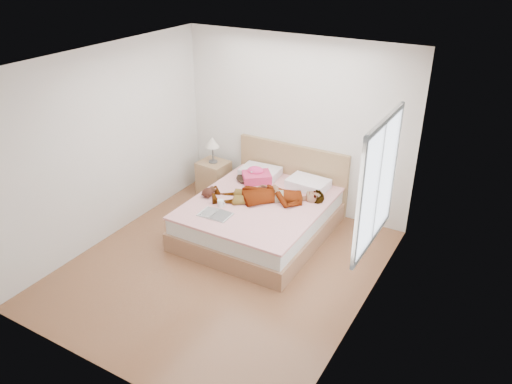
# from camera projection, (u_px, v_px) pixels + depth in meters

# --- Properties ---
(ground) EXTENTS (4.00, 4.00, 0.00)m
(ground) POSITION_uv_depth(u_px,v_px,m) (223.00, 267.00, 6.38)
(ground) COLOR #582F1B
(ground) RESTS_ON ground
(woman) EXTENTS (1.66, 1.26, 0.22)m
(woman) POSITION_uv_depth(u_px,v_px,m) (269.00, 193.00, 6.88)
(woman) COLOR white
(woman) RESTS_ON bed
(hair) EXTENTS (0.40, 0.49, 0.07)m
(hair) POSITION_uv_depth(u_px,v_px,m) (250.00, 176.00, 7.52)
(hair) COLOR black
(hair) RESTS_ON bed
(phone) EXTENTS (0.08, 0.10, 0.05)m
(phone) POSITION_uv_depth(u_px,v_px,m) (252.00, 170.00, 7.38)
(phone) COLOR silver
(phone) RESTS_ON bed
(room_shell) EXTENTS (4.00, 4.00, 4.00)m
(room_shell) POSITION_uv_depth(u_px,v_px,m) (378.00, 183.00, 5.14)
(room_shell) COLOR white
(room_shell) RESTS_ON ground
(bed) EXTENTS (1.80, 2.08, 1.00)m
(bed) POSITION_uv_depth(u_px,v_px,m) (263.00, 213.00, 7.06)
(bed) COLOR #8A5F3F
(bed) RESTS_ON ground
(towel) EXTENTS (0.52, 0.51, 0.21)m
(towel) POSITION_uv_depth(u_px,v_px,m) (256.00, 176.00, 7.42)
(towel) COLOR #E43E6E
(towel) RESTS_ON bed
(magazine) EXTENTS (0.43, 0.29, 0.02)m
(magazine) POSITION_uv_depth(u_px,v_px,m) (215.00, 214.00, 6.54)
(magazine) COLOR white
(magazine) RESTS_ON bed
(coffee_mug) EXTENTS (0.12, 0.09, 0.10)m
(coffee_mug) POSITION_uv_depth(u_px,v_px,m) (221.00, 203.00, 6.73)
(coffee_mug) COLOR white
(coffee_mug) RESTS_ON bed
(plush_toy) EXTENTS (0.18, 0.25, 0.13)m
(plush_toy) POSITION_uv_depth(u_px,v_px,m) (208.00, 192.00, 6.99)
(plush_toy) COLOR black
(plush_toy) RESTS_ON bed
(nightstand) EXTENTS (0.48, 0.43, 0.98)m
(nightstand) POSITION_uv_depth(u_px,v_px,m) (214.00, 175.00, 8.07)
(nightstand) COLOR brown
(nightstand) RESTS_ON ground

